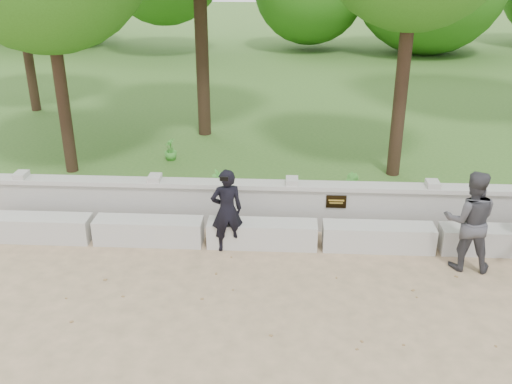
# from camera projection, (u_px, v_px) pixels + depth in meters

# --- Properties ---
(ground) EXTENTS (80.00, 80.00, 0.00)m
(ground) POSITION_uv_depth(u_px,v_px,m) (325.00, 311.00, 8.21)
(ground) COLOR tan
(ground) RESTS_ON ground
(lawn) EXTENTS (40.00, 22.00, 0.25)m
(lawn) POSITION_uv_depth(u_px,v_px,m) (305.00, 85.00, 20.99)
(lawn) COLOR #31571F
(lawn) RESTS_ON ground
(concrete_bench) EXTENTS (11.90, 0.45, 0.45)m
(concrete_bench) POSITION_uv_depth(u_px,v_px,m) (320.00, 235.00, 9.87)
(concrete_bench) COLOR #B3B1A9
(concrete_bench) RESTS_ON ground
(parapet_wall) EXTENTS (12.50, 0.35, 0.90)m
(parapet_wall) POSITION_uv_depth(u_px,v_px,m) (319.00, 206.00, 10.41)
(parapet_wall) COLOR #A8A69F
(parapet_wall) RESTS_ON ground
(man_main) EXTENTS (0.62, 0.57, 1.48)m
(man_main) POSITION_uv_depth(u_px,v_px,m) (227.00, 210.00, 9.59)
(man_main) COLOR black
(man_main) RESTS_ON ground
(visitor_left) EXTENTS (0.89, 0.74, 1.68)m
(visitor_left) POSITION_uv_depth(u_px,v_px,m) (470.00, 221.00, 9.01)
(visitor_left) COLOR #3C3B40
(visitor_left) RESTS_ON ground
(shrub_a) EXTENTS (0.36, 0.39, 0.61)m
(shrub_a) POSITION_uv_depth(u_px,v_px,m) (219.00, 184.00, 11.12)
(shrub_a) COLOR #408E30
(shrub_a) RESTS_ON lawn
(shrub_b) EXTENTS (0.36, 0.40, 0.58)m
(shrub_b) POSITION_uv_depth(u_px,v_px,m) (351.00, 188.00, 10.99)
(shrub_b) COLOR #408E30
(shrub_b) RESTS_ON lawn
(shrub_d) EXTENTS (0.35, 0.37, 0.52)m
(shrub_d) POSITION_uv_depth(u_px,v_px,m) (171.00, 149.00, 13.18)
(shrub_d) COLOR #408E30
(shrub_d) RESTS_ON lawn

